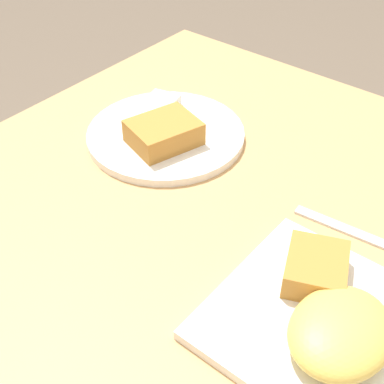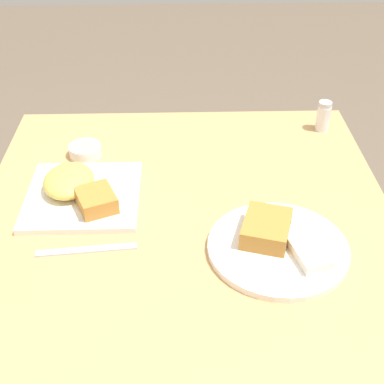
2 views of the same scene
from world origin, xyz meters
name	(u,v)px [view 2 (image 2 of 2)]	position (x,y,z in m)	size (l,w,h in m)	color
dining_table	(186,251)	(0.00, 0.00, 0.66)	(0.95, 0.89, 0.75)	tan
plate_square_near	(79,191)	(-0.08, -0.23, 0.77)	(0.24, 0.24, 0.06)	white
plate_oval_far	(277,243)	(0.10, 0.18, 0.77)	(0.27, 0.27, 0.05)	white
sauce_ramekin	(85,150)	(-0.26, -0.24, 0.77)	(0.08, 0.08, 0.03)	white
salt_shaker	(323,118)	(-0.37, 0.37, 0.79)	(0.04, 0.04, 0.08)	white
butter_knife	(87,250)	(0.09, -0.19, 0.75)	(0.03, 0.20, 0.00)	silver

